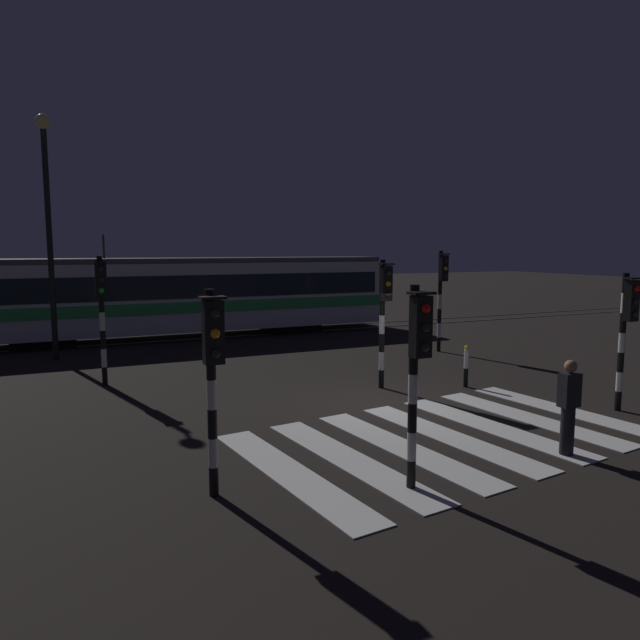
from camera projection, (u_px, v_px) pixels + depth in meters
The scene contains 14 objects.
ground_plane at pixel (380, 405), 13.59m from camera, with size 120.00×120.00×0.00m, color black.
rail_near at pixel (237, 336), 24.03m from camera, with size 80.00×0.12×0.03m, color #59595E.
rail_far at pixel (228, 332), 25.32m from camera, with size 80.00×0.12×0.03m, color #59595E.
crosswalk_zebra at pixel (448, 436), 11.26m from camera, with size 8.23×5.55×0.02m.
traffic_light_median_centre at pixel (384, 304), 14.87m from camera, with size 0.36×0.42×3.35m.
traffic_light_corner_far_left at pixel (102, 301), 15.18m from camera, with size 0.36×0.42×3.43m.
traffic_light_corner_near_right at pixel (627, 321), 12.77m from camera, with size 0.36×0.42×3.10m.
traffic_light_corner_near_left at pixel (213, 363), 8.27m from camera, with size 0.36×0.42×3.06m.
traffic_light_corner_far_right at pixel (442, 286), 20.23m from camera, with size 0.36×0.42×3.55m.
traffic_light_kerb_mid_left at pixel (417, 357), 8.52m from camera, with size 0.36×0.42×3.11m.
street_lamp_trackside_left at pixel (48, 211), 18.25m from camera, with size 0.44×1.21×7.63m.
tram at pixel (176, 295), 23.51m from camera, with size 18.12×2.58×4.15m.
pedestrian_waiting_at_kerb at pixel (569, 407), 10.17m from camera, with size 0.36×0.24×1.71m.
bollard_island_edge at pixel (466, 366), 15.25m from camera, with size 0.12×0.12×1.11m.
Camera 1 is at (-6.82, -11.44, 3.64)m, focal length 32.60 mm.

